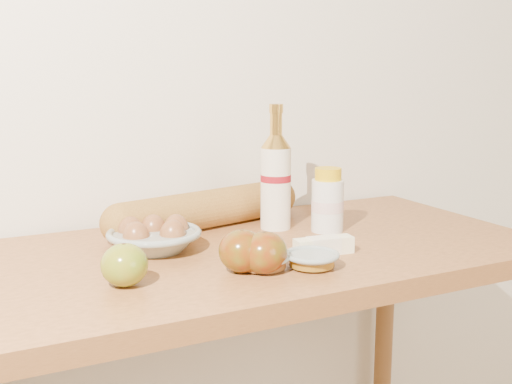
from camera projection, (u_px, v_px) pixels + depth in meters
back_wall at (188, 49)px, 1.51m from camera, size 3.50×0.02×2.60m
table at (250, 305)px, 1.32m from camera, size 1.20×0.60×0.90m
bourbon_bottle at (276, 179)px, 1.43m from camera, size 0.08×0.08×0.28m
cream_bottle at (328, 202)px, 1.42m from camera, size 0.08×0.08×0.14m
egg_bowl at (154, 237)px, 1.27m from camera, size 0.23×0.23×0.07m
baguette at (207, 209)px, 1.45m from camera, size 0.52×0.20×0.09m
apple_yellowgreen at (124, 265)px, 1.06m from camera, size 0.09×0.09×0.07m
apple_redgreen_front at (265, 252)px, 1.14m from camera, size 0.09×0.09×0.07m
apple_redgreen_right at (242, 251)px, 1.14m from camera, size 0.09×0.09×0.08m
sugar_bowl at (263, 261)px, 1.15m from camera, size 0.12×0.12×0.03m
syrup_bowl at (312, 259)px, 1.17m from camera, size 0.13×0.13×0.03m
butter_stick at (324, 246)px, 1.25m from camera, size 0.12×0.05×0.03m
apple_extra at (263, 253)px, 1.13m from camera, size 0.09×0.09×0.07m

